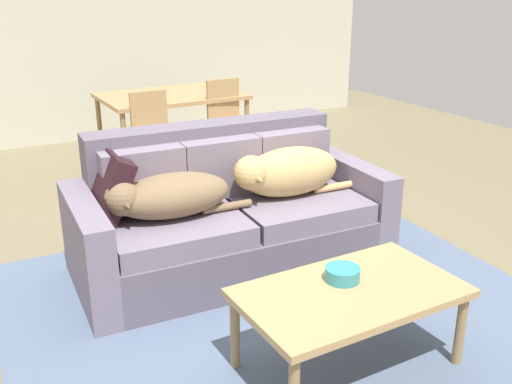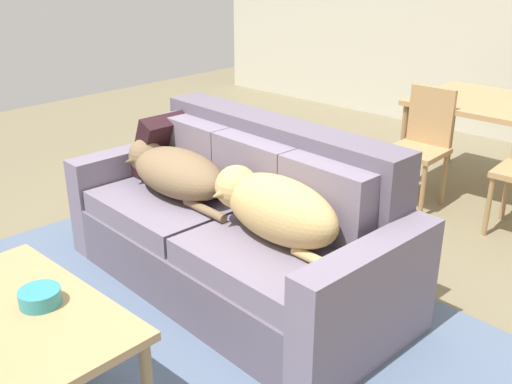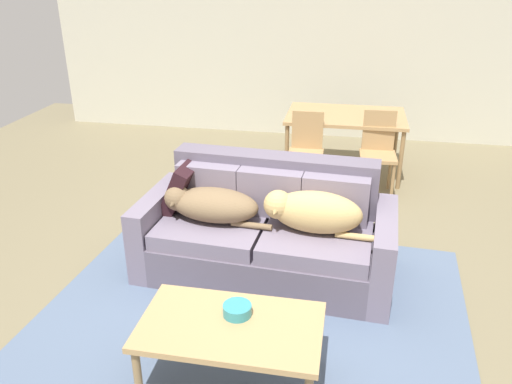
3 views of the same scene
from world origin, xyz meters
The scene contains 12 objects.
ground_plane centered at (0.00, 0.00, 0.00)m, with size 10.00×10.00×0.00m, color #746A4E.
back_partition centered at (0.00, 4.00, 1.35)m, with size 8.00×0.12×2.70m, color beige.
area_rug centered at (-0.07, -0.72, 0.01)m, with size 3.16×2.88×0.01m, color slate.
couch centered at (-0.06, 0.06, 0.36)m, with size 2.15×1.08×0.95m.
dog_on_left_cushion centered at (-0.53, -0.03, 0.62)m, with size 0.93×0.42×0.28m.
dog_on_right_cushion centered at (0.31, -0.08, 0.66)m, with size 0.91×0.36×0.34m.
throw_pillow_by_left_arm centered at (-0.84, 0.16, 0.67)m, with size 0.12×0.43×0.43m, color black.
coffee_table centered at (-0.06, -1.28, 0.40)m, with size 1.11×0.65×0.45m.
bowl_on_coffee_table centered at (-0.04, -1.19, 0.49)m, with size 0.18×0.18×0.07m, color teal.
dining_table centered at (0.51, 2.49, 0.69)m, with size 1.43×0.97×0.75m.
dining_chair_near_left centered at (0.09, 1.89, 0.50)m, with size 0.40×0.40×0.90m.
dining_chair_near_right centered at (0.90, 1.93, 0.52)m, with size 0.42×0.42×0.94m.
Camera 1 is at (-1.73, -3.28, 1.90)m, focal length 41.24 mm.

